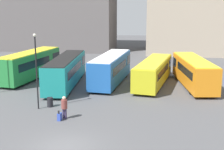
{
  "coord_description": "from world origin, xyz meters",
  "views": [
    {
      "loc": [
        5.79,
        -17.76,
        8.7
      ],
      "look_at": [
        0.94,
        14.28,
        1.6
      ],
      "focal_mm": 50.0,
      "sensor_mm": 36.0,
      "label": 1
    }
  ],
  "objects_px": {
    "bus_1": "(66,70)",
    "traveler": "(64,105)",
    "bus_3": "(154,71)",
    "lamp_post_0": "(36,66)",
    "suitcase": "(60,117)",
    "bus_0": "(31,64)",
    "trash_bin": "(50,102)",
    "bus_4": "(193,71)",
    "bus_2": "(111,68)"
  },
  "relations": [
    {
      "from": "suitcase",
      "to": "trash_bin",
      "type": "relative_size",
      "value": 1.0
    },
    {
      "from": "bus_0",
      "to": "bus_4",
      "type": "relative_size",
      "value": 1.01
    },
    {
      "from": "bus_2",
      "to": "traveler",
      "type": "bearing_deg",
      "value": 176.45
    },
    {
      "from": "bus_4",
      "to": "suitcase",
      "type": "distance_m",
      "value": 17.24
    },
    {
      "from": "traveler",
      "to": "suitcase",
      "type": "relative_size",
      "value": 2.17
    },
    {
      "from": "suitcase",
      "to": "lamp_post_0",
      "type": "height_order",
      "value": "lamp_post_0"
    },
    {
      "from": "bus_4",
      "to": "bus_0",
      "type": "bearing_deg",
      "value": 79.6
    },
    {
      "from": "bus_1",
      "to": "lamp_post_0",
      "type": "distance_m",
      "value": 8.85
    },
    {
      "from": "bus_1",
      "to": "bus_2",
      "type": "distance_m",
      "value": 5.17
    },
    {
      "from": "traveler",
      "to": "bus_4",
      "type": "bearing_deg",
      "value": -38.47
    },
    {
      "from": "traveler",
      "to": "lamp_post_0",
      "type": "xyz_separation_m",
      "value": [
        -3.0,
        2.04,
        2.69
      ]
    },
    {
      "from": "bus_0",
      "to": "traveler",
      "type": "height_order",
      "value": "bus_0"
    },
    {
      "from": "trash_bin",
      "to": "bus_4",
      "type": "bearing_deg",
      "value": 36.04
    },
    {
      "from": "bus_0",
      "to": "bus_4",
      "type": "bearing_deg",
      "value": -84.07
    },
    {
      "from": "bus_2",
      "to": "trash_bin",
      "type": "bearing_deg",
      "value": 162.27
    },
    {
      "from": "bus_1",
      "to": "bus_3",
      "type": "xyz_separation_m",
      "value": [
        9.77,
        1.8,
        -0.22
      ]
    },
    {
      "from": "bus_4",
      "to": "lamp_post_0",
      "type": "xyz_separation_m",
      "value": [
        -14.13,
        -10.38,
        2.11
      ]
    },
    {
      "from": "bus_2",
      "to": "suitcase",
      "type": "relative_size",
      "value": 12.86
    },
    {
      "from": "bus_1",
      "to": "lamp_post_0",
      "type": "height_order",
      "value": "lamp_post_0"
    },
    {
      "from": "bus_3",
      "to": "lamp_post_0",
      "type": "relative_size",
      "value": 1.74
    },
    {
      "from": "bus_0",
      "to": "bus_3",
      "type": "relative_size",
      "value": 0.99
    },
    {
      "from": "bus_0",
      "to": "suitcase",
      "type": "xyz_separation_m",
      "value": [
        7.96,
        -13.44,
        -1.52
      ]
    },
    {
      "from": "trash_bin",
      "to": "traveler",
      "type": "bearing_deg",
      "value": -51.44
    },
    {
      "from": "bus_3",
      "to": "trash_bin",
      "type": "bearing_deg",
      "value": 146.9
    },
    {
      "from": "bus_4",
      "to": "suitcase",
      "type": "bearing_deg",
      "value": 129.72
    },
    {
      "from": "bus_4",
      "to": "bus_2",
      "type": "bearing_deg",
      "value": 81.62
    },
    {
      "from": "trash_bin",
      "to": "bus_1",
      "type": "bearing_deg",
      "value": 96.22
    },
    {
      "from": "bus_4",
      "to": "lamp_post_0",
      "type": "bearing_deg",
      "value": 117.6
    },
    {
      "from": "lamp_post_0",
      "to": "trash_bin",
      "type": "relative_size",
      "value": 7.7
    },
    {
      "from": "bus_4",
      "to": "suitcase",
      "type": "xyz_separation_m",
      "value": [
        -11.41,
        -12.86,
        -1.38
      ]
    },
    {
      "from": "bus_4",
      "to": "trash_bin",
      "type": "xyz_separation_m",
      "value": [
        -13.31,
        -9.69,
        -1.26
      ]
    },
    {
      "from": "trash_bin",
      "to": "suitcase",
      "type": "bearing_deg",
      "value": -59.03
    },
    {
      "from": "bus_0",
      "to": "trash_bin",
      "type": "distance_m",
      "value": 12.0
    },
    {
      "from": "bus_2",
      "to": "bus_3",
      "type": "distance_m",
      "value": 4.91
    },
    {
      "from": "bus_0",
      "to": "trash_bin",
      "type": "xyz_separation_m",
      "value": [
        6.05,
        -10.27,
        -1.4
      ]
    },
    {
      "from": "bus_0",
      "to": "bus_1",
      "type": "height_order",
      "value": "bus_0"
    },
    {
      "from": "bus_1",
      "to": "traveler",
      "type": "bearing_deg",
      "value": -168.92
    },
    {
      "from": "bus_1",
      "to": "trash_bin",
      "type": "distance_m",
      "value": 8.07
    },
    {
      "from": "traveler",
      "to": "lamp_post_0",
      "type": "distance_m",
      "value": 4.52
    },
    {
      "from": "bus_4",
      "to": "lamp_post_0",
      "type": "height_order",
      "value": "lamp_post_0"
    },
    {
      "from": "bus_0",
      "to": "bus_2",
      "type": "xyz_separation_m",
      "value": [
        10.07,
        -0.63,
        -0.04
      ]
    },
    {
      "from": "bus_1",
      "to": "bus_4",
      "type": "xyz_separation_m",
      "value": [
        14.18,
        1.77,
        -0.06
      ]
    },
    {
      "from": "bus_4",
      "to": "trash_bin",
      "type": "bearing_deg",
      "value": 117.35
    },
    {
      "from": "bus_3",
      "to": "traveler",
      "type": "xyz_separation_m",
      "value": [
        -6.73,
        -12.45,
        -0.43
      ]
    },
    {
      "from": "bus_3",
      "to": "suitcase",
      "type": "relative_size",
      "value": 13.43
    },
    {
      "from": "bus_1",
      "to": "suitcase",
      "type": "relative_size",
      "value": 14.65
    },
    {
      "from": "bus_1",
      "to": "bus_4",
      "type": "relative_size",
      "value": 1.11
    },
    {
      "from": "bus_3",
      "to": "bus_1",
      "type": "bearing_deg",
      "value": 109.87
    },
    {
      "from": "bus_2",
      "to": "trash_bin",
      "type": "height_order",
      "value": "bus_2"
    },
    {
      "from": "bus_1",
      "to": "suitcase",
      "type": "distance_m",
      "value": 11.51
    }
  ]
}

